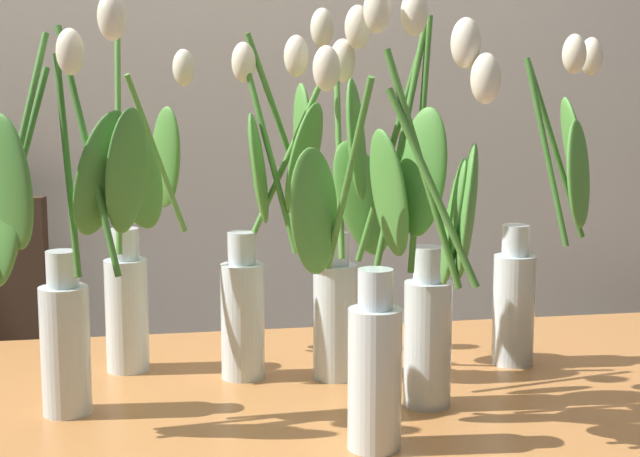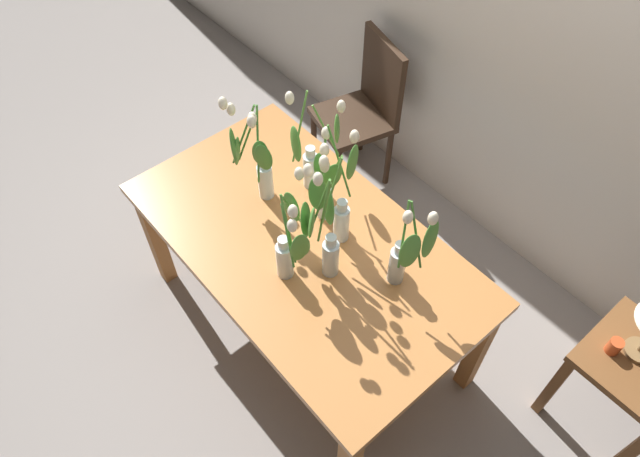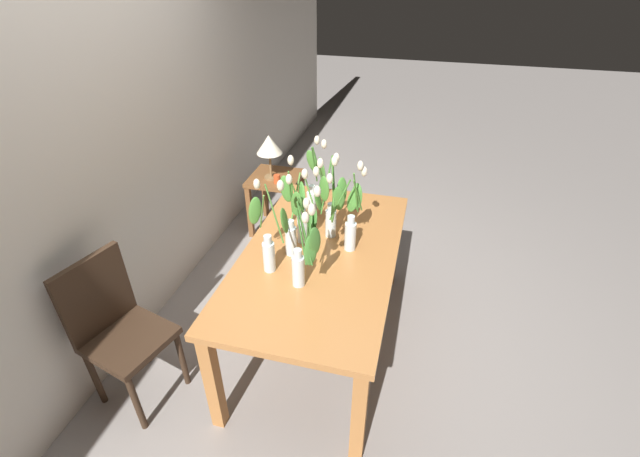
{
  "view_description": "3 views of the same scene",
  "coord_description": "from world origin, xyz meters",
  "px_view_note": "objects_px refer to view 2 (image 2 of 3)",
  "views": [
    {
      "loc": [
        -0.19,
        -1.31,
        1.2
      ],
      "look_at": [
        0.05,
        0.07,
        0.99
      ],
      "focal_mm": 54.6,
      "sensor_mm": 36.0,
      "label": 1
    },
    {
      "loc": [
        1.19,
        -0.92,
        2.73
      ],
      "look_at": [
        0.08,
        0.02,
        0.88
      ],
      "focal_mm": 32.69,
      "sensor_mm": 36.0,
      "label": 2
    },
    {
      "loc": [
        -2.01,
        -0.53,
        2.27
      ],
      "look_at": [
        -0.01,
        -0.0,
        0.92
      ],
      "focal_mm": 24.26,
      "sensor_mm": 36.0,
      "label": 3
    }
  ],
  "objects_px": {
    "tulip_vase_1": "(312,157)",
    "tulip_vase_2": "(330,189)",
    "tulip_vase_6": "(323,235)",
    "tulip_vase_3": "(256,163)",
    "tulip_vase_0": "(404,257)",
    "tulip_vase_4": "(289,246)",
    "side_table": "(632,374)",
    "pillar_candle": "(614,346)",
    "dining_table": "(304,253)",
    "dining_chair": "(365,106)",
    "tulip_vase_5": "(336,209)"
  },
  "relations": [
    {
      "from": "tulip_vase_0",
      "to": "tulip_vase_2",
      "type": "relative_size",
      "value": 0.93
    },
    {
      "from": "tulip_vase_3",
      "to": "tulip_vase_4",
      "type": "relative_size",
      "value": 1.06
    },
    {
      "from": "tulip_vase_3",
      "to": "dining_chair",
      "type": "relative_size",
      "value": 0.61
    },
    {
      "from": "tulip_vase_5",
      "to": "tulip_vase_6",
      "type": "bearing_deg",
      "value": -58.13
    },
    {
      "from": "tulip_vase_1",
      "to": "tulip_vase_3",
      "type": "height_order",
      "value": "tulip_vase_1"
    },
    {
      "from": "tulip_vase_4",
      "to": "tulip_vase_5",
      "type": "height_order",
      "value": "tulip_vase_4"
    },
    {
      "from": "dining_table",
      "to": "side_table",
      "type": "relative_size",
      "value": 2.91
    },
    {
      "from": "tulip_vase_0",
      "to": "tulip_vase_6",
      "type": "xyz_separation_m",
      "value": [
        -0.26,
        -0.18,
        0.04
      ]
    },
    {
      "from": "tulip_vase_6",
      "to": "tulip_vase_4",
      "type": "bearing_deg",
      "value": -116.11
    },
    {
      "from": "tulip_vase_4",
      "to": "pillar_candle",
      "type": "height_order",
      "value": "tulip_vase_4"
    },
    {
      "from": "tulip_vase_0",
      "to": "tulip_vase_6",
      "type": "bearing_deg",
      "value": -144.51
    },
    {
      "from": "tulip_vase_5",
      "to": "side_table",
      "type": "distance_m",
      "value": 1.42
    },
    {
      "from": "tulip_vase_5",
      "to": "dining_chair",
      "type": "relative_size",
      "value": 0.56
    },
    {
      "from": "dining_chair",
      "to": "side_table",
      "type": "distance_m",
      "value": 1.92
    },
    {
      "from": "tulip_vase_3",
      "to": "side_table",
      "type": "bearing_deg",
      "value": 25.4
    },
    {
      "from": "tulip_vase_6",
      "to": "tulip_vase_1",
      "type": "bearing_deg",
      "value": 145.29
    },
    {
      "from": "side_table",
      "to": "pillar_candle",
      "type": "height_order",
      "value": "pillar_candle"
    },
    {
      "from": "tulip_vase_2",
      "to": "tulip_vase_3",
      "type": "distance_m",
      "value": 0.33
    },
    {
      "from": "tulip_vase_5",
      "to": "tulip_vase_6",
      "type": "xyz_separation_m",
      "value": [
        0.09,
        -0.15,
        0.04
      ]
    },
    {
      "from": "dining_table",
      "to": "dining_chair",
      "type": "bearing_deg",
      "value": 123.38
    },
    {
      "from": "tulip_vase_6",
      "to": "tulip_vase_3",
      "type": "bearing_deg",
      "value": 176.03
    },
    {
      "from": "tulip_vase_2",
      "to": "tulip_vase_3",
      "type": "bearing_deg",
      "value": -151.2
    },
    {
      "from": "tulip_vase_0",
      "to": "pillar_candle",
      "type": "xyz_separation_m",
      "value": [
        0.72,
        0.53,
        -0.34
      ]
    },
    {
      "from": "tulip_vase_0",
      "to": "tulip_vase_2",
      "type": "xyz_separation_m",
      "value": [
        -0.44,
        0.01,
        0.01
      ]
    },
    {
      "from": "tulip_vase_2",
      "to": "side_table",
      "type": "distance_m",
      "value": 1.49
    },
    {
      "from": "tulip_vase_6",
      "to": "dining_chair",
      "type": "bearing_deg",
      "value": 128.63
    },
    {
      "from": "tulip_vase_3",
      "to": "tulip_vase_1",
      "type": "bearing_deg",
      "value": 67.84
    },
    {
      "from": "tulip_vase_2",
      "to": "tulip_vase_5",
      "type": "xyz_separation_m",
      "value": [
        0.09,
        -0.04,
        -0.01
      ]
    },
    {
      "from": "tulip_vase_3",
      "to": "pillar_candle",
      "type": "xyz_separation_m",
      "value": [
        1.45,
        0.68,
        -0.38
      ]
    },
    {
      "from": "tulip_vase_6",
      "to": "side_table",
      "type": "distance_m",
      "value": 1.44
    },
    {
      "from": "dining_table",
      "to": "tulip_vase_2",
      "type": "distance_m",
      "value": 0.33
    },
    {
      "from": "tulip_vase_1",
      "to": "side_table",
      "type": "relative_size",
      "value": 1.05
    },
    {
      "from": "tulip_vase_4",
      "to": "pillar_candle",
      "type": "bearing_deg",
      "value": 38.91
    },
    {
      "from": "dining_table",
      "to": "tulip_vase_0",
      "type": "height_order",
      "value": "tulip_vase_0"
    },
    {
      "from": "tulip_vase_1",
      "to": "tulip_vase_6",
      "type": "relative_size",
      "value": 1.0
    },
    {
      "from": "tulip_vase_6",
      "to": "dining_chair",
      "type": "height_order",
      "value": "tulip_vase_6"
    },
    {
      "from": "tulip_vase_5",
      "to": "dining_chair",
      "type": "xyz_separation_m",
      "value": [
        -0.72,
        0.87,
        -0.39
      ]
    },
    {
      "from": "tulip_vase_1",
      "to": "tulip_vase_4",
      "type": "height_order",
      "value": "tulip_vase_1"
    },
    {
      "from": "tulip_vase_3",
      "to": "tulip_vase_6",
      "type": "xyz_separation_m",
      "value": [
        0.47,
        -0.03,
        -0.01
      ]
    },
    {
      "from": "tulip_vase_0",
      "to": "tulip_vase_2",
      "type": "height_order",
      "value": "tulip_vase_2"
    },
    {
      "from": "tulip_vase_4",
      "to": "side_table",
      "type": "xyz_separation_m",
      "value": [
        1.15,
        0.9,
        -0.51
      ]
    },
    {
      "from": "dining_table",
      "to": "tulip_vase_4",
      "type": "xyz_separation_m",
      "value": [
        0.1,
        -0.15,
        0.29
      ]
    },
    {
      "from": "tulip_vase_6",
      "to": "pillar_candle",
      "type": "bearing_deg",
      "value": 36.22
    },
    {
      "from": "tulip_vase_1",
      "to": "tulip_vase_2",
      "type": "bearing_deg",
      "value": -19.85
    },
    {
      "from": "tulip_vase_1",
      "to": "dining_table",
      "type": "bearing_deg",
      "value": -47.04
    },
    {
      "from": "dining_table",
      "to": "tulip_vase_3",
      "type": "distance_m",
      "value": 0.45
    },
    {
      "from": "tulip_vase_3",
      "to": "side_table",
      "type": "xyz_separation_m",
      "value": [
        1.56,
        0.74,
        -0.54
      ]
    },
    {
      "from": "tulip_vase_1",
      "to": "tulip_vase_3",
      "type": "relative_size",
      "value": 1.02
    },
    {
      "from": "tulip_vase_1",
      "to": "side_table",
      "type": "bearing_deg",
      "value": 19.23
    },
    {
      "from": "tulip_vase_3",
      "to": "side_table",
      "type": "height_order",
      "value": "tulip_vase_3"
    }
  ]
}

